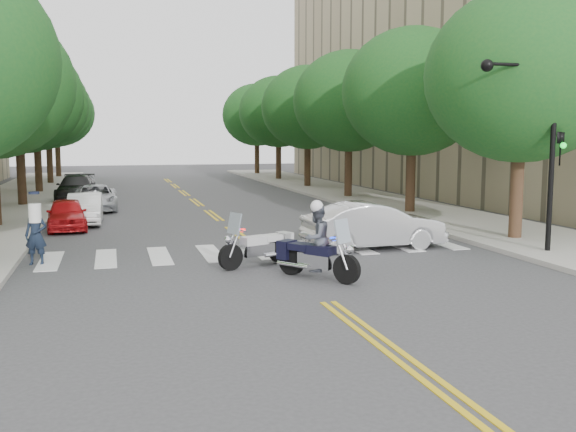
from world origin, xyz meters
name	(u,v)px	position (x,y,z in m)	size (l,w,h in m)	color
ground	(328,303)	(0.00, 0.00, 0.00)	(140.00, 140.00, 0.00)	#38383A
sidewalk_left	(8,206)	(-9.50, 22.00, 0.07)	(5.00, 60.00, 0.15)	#9E9991
sidewalk_right	(359,197)	(9.50, 22.00, 0.07)	(5.00, 60.00, 0.15)	#9E9991
building_right	(563,28)	(26.00, 26.00, 11.00)	(26.00, 44.00, 22.00)	tan
tree_l_2	(17,96)	(-8.80, 22.00, 5.55)	(6.40, 6.40, 8.45)	#382316
tree_l_3	(35,104)	(-8.80, 30.00, 5.55)	(6.40, 6.40, 8.45)	#382316
tree_l_4	(47,109)	(-8.80, 38.00, 5.55)	(6.40, 6.40, 8.45)	#382316
tree_l_5	(56,113)	(-8.80, 46.00, 5.55)	(6.40, 6.40, 8.45)	#382316
tree_r_0	(522,76)	(8.80, 6.00, 5.55)	(6.40, 6.40, 8.45)	#382316
tree_r_1	(413,92)	(8.80, 14.00, 5.55)	(6.40, 6.40, 8.45)	#382316
tree_r_2	(349,101)	(8.80, 22.00, 5.55)	(6.40, 6.40, 8.45)	#382316
tree_r_3	(308,107)	(8.80, 30.00, 5.55)	(6.40, 6.40, 8.45)	#382316
tree_r_4	(278,112)	(8.80, 38.00, 5.55)	(6.40, 6.40, 8.45)	#382316
tree_r_5	(257,115)	(8.80, 46.00, 5.55)	(6.40, 6.40, 8.45)	#382316
traffic_signal_pole	(539,131)	(7.72, 3.50, 3.72)	(2.82, 0.42, 6.00)	black
motorcycle_police	(315,244)	(0.44, 2.32, 0.89)	(1.65, 2.14, 1.99)	black
motorcycle_parked	(262,246)	(-0.45, 4.29, 0.54)	(2.28, 1.19, 1.54)	black
officer_standing	(36,235)	(-6.50, 6.10, 0.83)	(0.60, 0.40, 1.65)	black
convertible	(374,226)	(3.58, 5.96, 0.74)	(1.58, 4.52, 1.49)	silver
parked_car_a	(67,214)	(-6.12, 13.00, 0.61)	(1.43, 3.56, 1.21)	#B61317
parked_car_b	(85,209)	(-5.50, 14.50, 0.63)	(1.32, 3.80, 1.25)	white
parked_car_c	(95,198)	(-5.20, 19.50, 0.62)	(2.04, 4.43, 1.23)	#A4A7AC
parked_car_d	(77,188)	(-6.30, 24.50, 0.72)	(2.01, 4.93, 1.43)	black
parked_car_e	(81,182)	(-6.30, 30.86, 0.63)	(1.49, 3.71, 1.26)	gray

